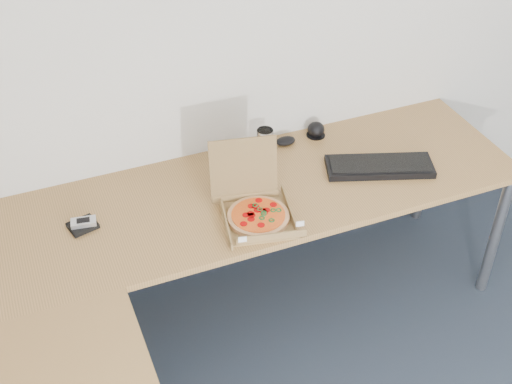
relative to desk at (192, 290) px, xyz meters
name	(u,v)px	position (x,y,z in m)	size (l,w,h in m)	color
desk	(192,290)	(0.00, 0.00, 0.00)	(2.50, 2.20, 0.73)	#A1743F
pizza_box	(257,211)	(0.36, 0.26, 0.06)	(0.28, 0.32, 0.28)	olive
drinking_glass	(265,142)	(0.56, 0.66, 0.09)	(0.07, 0.07, 0.13)	white
keyboard	(379,167)	(0.98, 0.36, 0.04)	(0.47, 0.17, 0.03)	black
mouse	(286,141)	(0.68, 0.69, 0.05)	(0.09, 0.06, 0.03)	black
wallet	(83,226)	(-0.30, 0.46, 0.04)	(0.11, 0.09, 0.02)	black
phone	(84,222)	(-0.30, 0.46, 0.06)	(0.10, 0.05, 0.02)	#B2B5BA
dome_speaker	(316,129)	(0.84, 0.71, 0.07)	(0.09, 0.09, 0.08)	black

